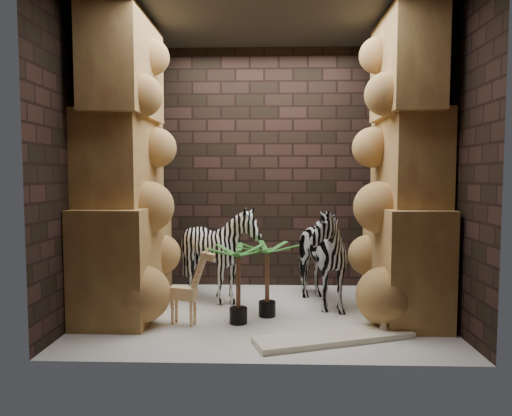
{
  "coord_description": "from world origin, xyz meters",
  "views": [
    {
      "loc": [
        0.09,
        -4.63,
        1.41
      ],
      "look_at": [
        -0.07,
        0.15,
        1.07
      ],
      "focal_mm": 32.53,
      "sensor_mm": 36.0,
      "label": 1
    }
  ],
  "objects_px": {
    "zebra_left": "(219,258)",
    "palm_front": "(267,279)",
    "giraffe_toy": "(183,285)",
    "surfboard": "(334,337)",
    "palm_back": "(238,284)",
    "zebra_right": "(313,247)"
  },
  "relations": [
    {
      "from": "giraffe_toy",
      "to": "palm_front",
      "type": "bearing_deg",
      "value": 38.01
    },
    {
      "from": "zebra_right",
      "to": "giraffe_toy",
      "type": "height_order",
      "value": "zebra_right"
    },
    {
      "from": "zebra_left",
      "to": "palm_back",
      "type": "xyz_separation_m",
      "value": [
        0.27,
        -0.72,
        -0.12
      ]
    },
    {
      "from": "zebra_left",
      "to": "palm_back",
      "type": "relative_size",
      "value": 1.45
    },
    {
      "from": "surfboard",
      "to": "zebra_left",
      "type": "bearing_deg",
      "value": 115.45
    },
    {
      "from": "giraffe_toy",
      "to": "palm_front",
      "type": "height_order",
      "value": "giraffe_toy"
    },
    {
      "from": "giraffe_toy",
      "to": "palm_back",
      "type": "height_order",
      "value": "giraffe_toy"
    },
    {
      "from": "zebra_right",
      "to": "palm_front",
      "type": "distance_m",
      "value": 0.7
    },
    {
      "from": "palm_back",
      "to": "surfboard",
      "type": "relative_size",
      "value": 0.54
    },
    {
      "from": "zebra_right",
      "to": "zebra_left",
      "type": "bearing_deg",
      "value": 157.38
    },
    {
      "from": "zebra_right",
      "to": "surfboard",
      "type": "bearing_deg",
      "value": -103.95
    },
    {
      "from": "palm_front",
      "to": "surfboard",
      "type": "height_order",
      "value": "palm_front"
    },
    {
      "from": "zebra_left",
      "to": "surfboard",
      "type": "bearing_deg",
      "value": -51.69
    },
    {
      "from": "zebra_left",
      "to": "palm_front",
      "type": "xyz_separation_m",
      "value": [
        0.54,
        -0.49,
        -0.12
      ]
    },
    {
      "from": "zebra_right",
      "to": "surfboard",
      "type": "xyz_separation_m",
      "value": [
        0.09,
        -1.08,
        -0.61
      ]
    },
    {
      "from": "palm_front",
      "to": "palm_back",
      "type": "relative_size",
      "value": 0.99
    },
    {
      "from": "zebra_left",
      "to": "palm_back",
      "type": "distance_m",
      "value": 0.78
    },
    {
      "from": "zebra_left",
      "to": "giraffe_toy",
      "type": "height_order",
      "value": "zebra_left"
    },
    {
      "from": "giraffe_toy",
      "to": "zebra_left",
      "type": "bearing_deg",
      "value": 90.39
    },
    {
      "from": "zebra_right",
      "to": "palm_back",
      "type": "distance_m",
      "value": 1.04
    },
    {
      "from": "zebra_right",
      "to": "zebra_left",
      "type": "height_order",
      "value": "zebra_right"
    },
    {
      "from": "giraffe_toy",
      "to": "surfboard",
      "type": "xyz_separation_m",
      "value": [
        1.37,
        -0.37,
        -0.36
      ]
    }
  ]
}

